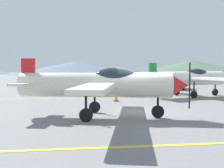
{
  "coord_description": "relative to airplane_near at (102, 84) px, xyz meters",
  "views": [
    {
      "loc": [
        -2.84,
        -11.7,
        2.22
      ],
      "look_at": [
        -0.72,
        6.0,
        1.2
      ],
      "focal_mm": 39.76,
      "sensor_mm": 36.0,
      "label": 1
    }
  ],
  "objects": [
    {
      "name": "ground_plane",
      "position": [
        1.95,
        0.15,
        -1.56
      ],
      "size": [
        400.0,
        400.0,
        0.0
      ],
      "primitive_type": "plane",
      "color": "slate"
    },
    {
      "name": "airplane_near",
      "position": [
        0.0,
        0.0,
        0.0
      ],
      "size": [
        8.09,
        9.22,
        2.77
      ],
      "color": "silver",
      "rests_on": "ground_plane"
    },
    {
      "name": "apron_line_far",
      "position": [
        1.95,
        7.87,
        -1.55
      ],
      "size": [
        80.0,
        0.16,
        0.01
      ],
      "primitive_type": "cube",
      "color": "yellow",
      "rests_on": "ground_plane"
    },
    {
      "name": "apron_line_near",
      "position": [
        1.95,
        -4.65,
        -1.55
      ],
      "size": [
        80.0,
        0.16,
        0.01
      ],
      "primitive_type": "cube",
      "color": "yellow",
      "rests_on": "ground_plane"
    },
    {
      "name": "traffic_cone_front",
      "position": [
        1.47,
        5.76,
        -1.27
      ],
      "size": [
        0.36,
        0.36,
        0.59
      ],
      "color": "black",
      "rests_on": "ground_plane"
    },
    {
      "name": "hill_centerleft",
      "position": [
        -4.84,
        110.19,
        1.56
      ],
      "size": [
        60.46,
        60.46,
        6.24
      ],
      "primitive_type": "cone",
      "color": "slate",
      "rests_on": "ground_plane"
    },
    {
      "name": "hill_centerright",
      "position": [
        68.56,
        139.52,
        2.68
      ],
      "size": [
        72.47,
        72.47,
        8.47
      ],
      "primitive_type": "cone",
      "color": "#4C6651",
      "rests_on": "ground_plane"
    },
    {
      "name": "car_sedan",
      "position": [
        9.78,
        16.07,
        -0.71
      ],
      "size": [
        3.2,
        4.66,
        1.62
      ],
      "color": "black",
      "rests_on": "ground_plane"
    },
    {
      "name": "airplane_mid",
      "position": [
        7.99,
        8.04,
        0.0
      ],
      "size": [
        8.09,
        9.2,
        2.77
      ],
      "color": "white",
      "rests_on": "ground_plane"
    }
  ]
}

